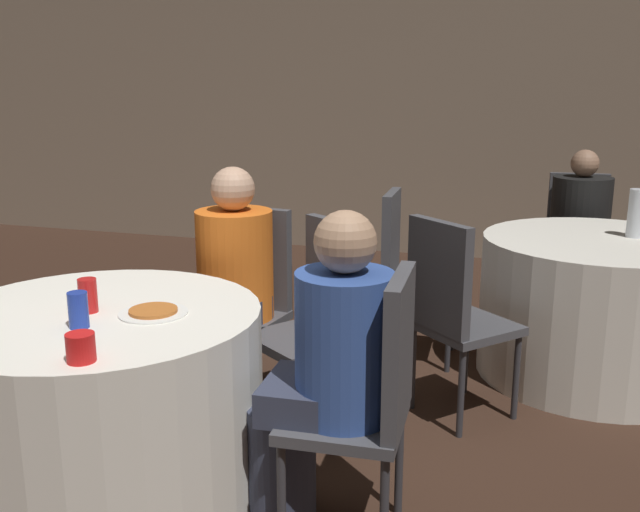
{
  "coord_description": "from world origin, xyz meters",
  "views": [
    {
      "loc": [
        1.34,
        -2.06,
        1.55
      ],
      "look_at": [
        0.5,
        0.65,
        0.85
      ],
      "focal_mm": 40.0,
      "sensor_mm": 36.0,
      "label": 1
    }
  ],
  "objects_px": {
    "person_black_shirt": "(580,235)",
    "soda_can_red": "(87,296)",
    "bottle_far": "(637,213)",
    "person_orange_shirt": "(229,290)",
    "chair_near_east": "(373,388)",
    "chair_far_southwest": "(451,304)",
    "chair_near_northeast": "(321,308)",
    "chair_far_north": "(577,234)",
    "pizza_plate_near": "(153,312)",
    "table_near": "(105,408)",
    "chair_far_west": "(405,261)",
    "chair_near_north": "(247,290)",
    "soda_can_blue": "(78,310)",
    "person_blue_shirt": "(323,377)",
    "table_far": "(596,307)"
  },
  "relations": [
    {
      "from": "person_black_shirt",
      "to": "soda_can_red",
      "type": "relative_size",
      "value": 9.25
    },
    {
      "from": "soda_can_red",
      "to": "bottle_far",
      "type": "relative_size",
      "value": 0.48
    },
    {
      "from": "person_orange_shirt",
      "to": "chair_near_east",
      "type": "bearing_deg",
      "value": 147.21
    },
    {
      "from": "chair_near_east",
      "to": "chair_far_southwest",
      "type": "distance_m",
      "value": 1.0
    },
    {
      "from": "chair_near_northeast",
      "to": "chair_far_southwest",
      "type": "xyz_separation_m",
      "value": [
        0.55,
        0.24,
        0.0
      ]
    },
    {
      "from": "chair_far_north",
      "to": "person_orange_shirt",
      "type": "relative_size",
      "value": 0.82
    },
    {
      "from": "person_black_shirt",
      "to": "pizza_plate_near",
      "type": "relative_size",
      "value": 4.62
    },
    {
      "from": "table_near",
      "to": "person_orange_shirt",
      "type": "distance_m",
      "value": 0.87
    },
    {
      "from": "chair_near_northeast",
      "to": "pizza_plate_near",
      "type": "distance_m",
      "value": 0.89
    },
    {
      "from": "chair_far_west",
      "to": "chair_far_southwest",
      "type": "bearing_deg",
      "value": 22.71
    },
    {
      "from": "chair_near_north",
      "to": "soda_can_red",
      "type": "xyz_separation_m",
      "value": [
        -0.18,
        -1.01,
        0.25
      ]
    },
    {
      "from": "chair_near_north",
      "to": "chair_far_southwest",
      "type": "distance_m",
      "value": 0.98
    },
    {
      "from": "soda_can_blue",
      "to": "bottle_far",
      "type": "xyz_separation_m",
      "value": [
        1.93,
        2.09,
        0.07
      ]
    },
    {
      "from": "person_black_shirt",
      "to": "person_blue_shirt",
      "type": "xyz_separation_m",
      "value": [
        -0.91,
        -2.64,
        -0.0
      ]
    },
    {
      "from": "person_black_shirt",
      "to": "table_near",
      "type": "bearing_deg",
      "value": 52.73
    },
    {
      "from": "bottle_far",
      "to": "person_blue_shirt",
      "type": "bearing_deg",
      "value": -121.34
    },
    {
      "from": "person_orange_shirt",
      "to": "soda_can_red",
      "type": "xyz_separation_m",
      "value": [
        -0.15,
        -0.85,
        0.21
      ]
    },
    {
      "from": "chair_near_north",
      "to": "chair_far_north",
      "type": "distance_m",
      "value": 2.44
    },
    {
      "from": "chair_near_east",
      "to": "person_black_shirt",
      "type": "relative_size",
      "value": 0.85
    },
    {
      "from": "chair_near_north",
      "to": "pizza_plate_near",
      "type": "distance_m",
      "value": 0.97
    },
    {
      "from": "chair_far_west",
      "to": "person_black_shirt",
      "type": "relative_size",
      "value": 0.85
    },
    {
      "from": "chair_near_east",
      "to": "bottle_far",
      "type": "height_order",
      "value": "bottle_far"
    },
    {
      "from": "soda_can_red",
      "to": "chair_near_north",
      "type": "bearing_deg",
      "value": 79.86
    },
    {
      "from": "chair_far_southwest",
      "to": "chair_far_north",
      "type": "height_order",
      "value": "same"
    },
    {
      "from": "table_near",
      "to": "chair_near_northeast",
      "type": "distance_m",
      "value": 1.02
    },
    {
      "from": "chair_near_north",
      "to": "chair_near_east",
      "type": "bearing_deg",
      "value": 141.0
    },
    {
      "from": "person_orange_shirt",
      "to": "chair_near_northeast",
      "type": "bearing_deg",
      "value": -172.95
    },
    {
      "from": "chair_far_southwest",
      "to": "bottle_far",
      "type": "relative_size",
      "value": 3.76
    },
    {
      "from": "person_blue_shirt",
      "to": "soda_can_red",
      "type": "relative_size",
      "value": 9.47
    },
    {
      "from": "chair_near_northeast",
      "to": "bottle_far",
      "type": "height_order",
      "value": "bottle_far"
    },
    {
      "from": "chair_far_southwest",
      "to": "table_far",
      "type": "bearing_deg",
      "value": 90.0
    },
    {
      "from": "chair_near_northeast",
      "to": "chair_far_west",
      "type": "bearing_deg",
      "value": -66.33
    },
    {
      "from": "chair_far_north",
      "to": "table_near",
      "type": "bearing_deg",
      "value": 54.41
    },
    {
      "from": "chair_far_north",
      "to": "soda_can_blue",
      "type": "bearing_deg",
      "value": 56.46
    },
    {
      "from": "chair_near_east",
      "to": "chair_far_north",
      "type": "relative_size",
      "value": 1.0
    },
    {
      "from": "table_far",
      "to": "chair_far_southwest",
      "type": "distance_m",
      "value": 1.04
    },
    {
      "from": "soda_can_red",
      "to": "bottle_far",
      "type": "distance_m",
      "value": 2.78
    },
    {
      "from": "chair_far_west",
      "to": "soda_can_blue",
      "type": "bearing_deg",
      "value": -24.12
    },
    {
      "from": "pizza_plate_near",
      "to": "chair_near_east",
      "type": "bearing_deg",
      "value": 1.47
    },
    {
      "from": "person_orange_shirt",
      "to": "soda_can_red",
      "type": "bearing_deg",
      "value": 88.51
    },
    {
      "from": "person_blue_shirt",
      "to": "soda_can_blue",
      "type": "xyz_separation_m",
      "value": [
        -0.79,
        -0.21,
        0.23
      ]
    },
    {
      "from": "table_near",
      "to": "chair_far_southwest",
      "type": "bearing_deg",
      "value": 42.97
    },
    {
      "from": "table_far",
      "to": "chair_near_northeast",
      "type": "distance_m",
      "value": 1.6
    },
    {
      "from": "chair_far_west",
      "to": "pizza_plate_near",
      "type": "xyz_separation_m",
      "value": [
        -0.58,
        -1.73,
        0.19
      ]
    },
    {
      "from": "chair_far_north",
      "to": "bottle_far",
      "type": "relative_size",
      "value": 3.76
    },
    {
      "from": "chair_far_west",
      "to": "chair_near_north",
      "type": "bearing_deg",
      "value": -42.09
    },
    {
      "from": "chair_near_north",
      "to": "bottle_far",
      "type": "bearing_deg",
      "value": -143.95
    },
    {
      "from": "person_orange_shirt",
      "to": "table_near",
      "type": "bearing_deg",
      "value": 90.0
    },
    {
      "from": "table_far",
      "to": "bottle_far",
      "type": "relative_size",
      "value": 4.8
    },
    {
      "from": "table_near",
      "to": "bottle_far",
      "type": "relative_size",
      "value": 4.58
    }
  ]
}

